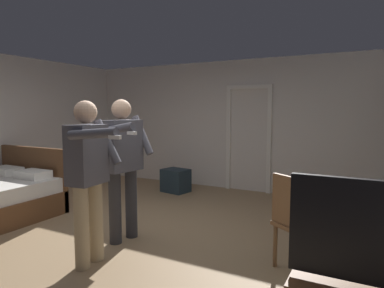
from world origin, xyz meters
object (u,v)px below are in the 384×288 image
at_px(bottle_on_table, 368,199).
at_px(person_blue_shirt, 88,171).
at_px(side_table, 350,230).
at_px(wooden_chair, 295,219).
at_px(person_striped_shirt, 123,159).
at_px(suitcase_dark, 176,180).
at_px(laptop, 346,202).

distance_m(bottle_on_table, person_blue_shirt, 2.75).
distance_m(side_table, bottle_on_table, 0.38).
xyz_separation_m(side_table, wooden_chair, (-0.50, -0.17, 0.08)).
xyz_separation_m(bottle_on_table, wooden_chair, (-0.64, -0.09, -0.26)).
xyz_separation_m(side_table, person_striped_shirt, (-2.56, -0.31, 0.57)).
height_order(person_blue_shirt, suitcase_dark, person_blue_shirt).
bearing_deg(suitcase_dark, person_striped_shirt, -63.46).
relative_size(person_striped_shirt, suitcase_dark, 3.52).
bearing_deg(side_table, suitcase_dark, 146.52).
xyz_separation_m(wooden_chair, suitcase_dark, (-2.79, 2.34, -0.32)).
relative_size(laptop, person_striped_shirt, 0.23).
distance_m(laptop, person_blue_shirt, 2.60).
distance_m(side_table, person_blue_shirt, 2.69).
height_order(side_table, wooden_chair, wooden_chair).
height_order(person_blue_shirt, person_striped_shirt, person_striped_shirt).
bearing_deg(suitcase_dark, bottle_on_table, -23.18).
bearing_deg(laptop, bottle_on_table, -11.96).
distance_m(laptop, person_striped_shirt, 2.55).
relative_size(wooden_chair, person_blue_shirt, 0.57).
xyz_separation_m(laptop, wooden_chair, (-0.46, -0.12, -0.21)).
bearing_deg(side_table, person_blue_shirt, -157.34).
distance_m(wooden_chair, person_blue_shirt, 2.16).
distance_m(laptop, bottle_on_table, 0.19).
bearing_deg(laptop, wooden_chair, -164.76).
height_order(wooden_chair, person_blue_shirt, person_blue_shirt).
bearing_deg(bottle_on_table, person_blue_shirt, -160.02).
bearing_deg(laptop, side_table, 44.27).
bearing_deg(person_blue_shirt, wooden_chair, 23.72).
height_order(bottle_on_table, suitcase_dark, bottle_on_table).
distance_m(bottle_on_table, person_striped_shirt, 2.72).
bearing_deg(person_striped_shirt, suitcase_dark, 106.38).
bearing_deg(suitcase_dark, wooden_chair, -29.85).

